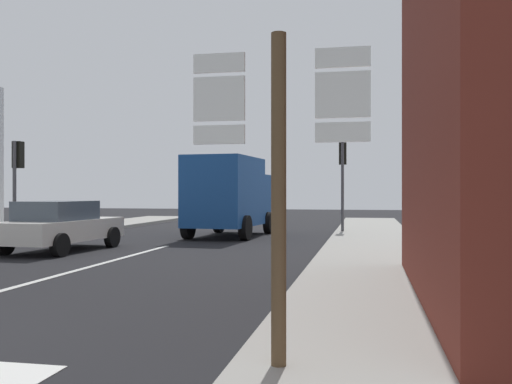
# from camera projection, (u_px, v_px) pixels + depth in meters

# --- Properties ---
(ground_plane) EXTENTS (80.00, 80.00, 0.00)m
(ground_plane) POSITION_uv_depth(u_px,v_px,m) (142.00, 253.00, 15.91)
(ground_plane) COLOR black
(sidewalk_right) EXTENTS (2.92, 44.00, 0.14)m
(sidewalk_right) POSITION_uv_depth(u_px,v_px,m) (376.00, 265.00, 12.69)
(sidewalk_right) COLOR gray
(sidewalk_right) RESTS_ON ground
(lane_centre_stripe) EXTENTS (0.16, 12.00, 0.01)m
(lane_centre_stripe) POSITION_uv_depth(u_px,v_px,m) (69.00, 273.00, 11.98)
(lane_centre_stripe) COLOR silver
(lane_centre_stripe) RESTS_ON ground
(sedan_far) EXTENTS (2.22, 4.32, 1.47)m
(sedan_far) POSITION_uv_depth(u_px,v_px,m) (61.00, 225.00, 16.36)
(sedan_far) COLOR beige
(sedan_far) RESTS_ON ground
(delivery_truck) EXTENTS (2.80, 5.15, 3.05)m
(delivery_truck) POSITION_uv_depth(u_px,v_px,m) (229.00, 194.00, 21.69)
(delivery_truck) COLOR #19478C
(delivery_truck) RESTS_ON ground
(route_sign_post) EXTENTS (1.66, 0.14, 3.20)m
(route_sign_post) POSITION_uv_depth(u_px,v_px,m) (279.00, 173.00, 5.16)
(route_sign_post) COLOR brown
(route_sign_post) RESTS_ON ground
(traffic_light_far_right) EXTENTS (0.30, 0.49, 3.76)m
(traffic_light_far_right) POSITION_uv_depth(u_px,v_px,m) (343.00, 166.00, 22.91)
(traffic_light_far_right) COLOR #47474C
(traffic_light_far_right) RESTS_ON ground
(traffic_light_near_left) EXTENTS (0.30, 0.49, 3.44)m
(traffic_light_near_left) POSITION_uv_depth(u_px,v_px,m) (17.00, 168.00, 18.86)
(traffic_light_near_left) COLOR #47474C
(traffic_light_near_left) RESTS_ON ground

